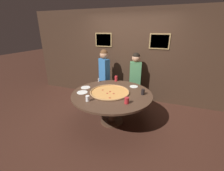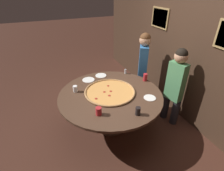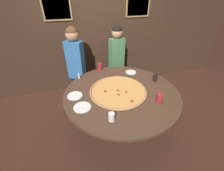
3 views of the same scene
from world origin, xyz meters
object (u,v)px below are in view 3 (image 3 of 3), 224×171
(giant_pizza, at_px, (118,91))
(condiment_shaker, at_px, (79,76))
(dining_table, at_px, (121,97))
(white_plate_left_side, at_px, (82,107))
(diner_far_left, at_px, (117,56))
(drink_cup_near_right, at_px, (112,117))
(drink_cup_centre_back, at_px, (160,98))
(drink_cup_front_edge, at_px, (100,67))
(white_plate_far_back, at_px, (131,72))
(white_plate_beside_cup, at_px, (75,96))
(drink_cup_far_right, at_px, (155,78))
(diner_side_right, at_px, (76,62))

(giant_pizza, height_order, condiment_shaker, condiment_shaker)
(dining_table, distance_m, white_plate_left_side, 0.67)
(condiment_shaker, relative_size, diner_far_left, 0.07)
(drink_cup_near_right, bearing_deg, drink_cup_centre_back, 12.81)
(giant_pizza, relative_size, diner_far_left, 0.59)
(dining_table, height_order, drink_cup_front_edge, drink_cup_front_edge)
(white_plate_far_back, relative_size, diner_far_left, 0.13)
(white_plate_far_back, bearing_deg, drink_cup_centre_back, -85.83)
(drink_cup_near_right, xyz_separation_m, white_plate_far_back, (0.67, 1.07, -0.05))
(white_plate_beside_cup, bearing_deg, diner_far_left, 47.60)
(drink_cup_near_right, relative_size, white_plate_far_back, 0.56)
(drink_cup_front_edge, xyz_separation_m, drink_cup_far_right, (0.82, -0.64, -0.01))
(diner_far_left, bearing_deg, white_plate_left_side, 43.39)
(white_plate_left_side, bearing_deg, white_plate_beside_cup, 105.51)
(white_plate_beside_cup, height_order, white_plate_left_side, same)
(giant_pizza, bearing_deg, dining_table, -11.13)
(white_plate_left_side, bearing_deg, drink_cup_far_right, 15.52)
(drink_cup_centre_back, height_order, white_plate_beside_cup, drink_cup_centre_back)
(drink_cup_front_edge, relative_size, drink_cup_centre_back, 1.18)
(drink_cup_far_right, height_order, drink_cup_centre_back, drink_cup_far_right)
(giant_pizza, bearing_deg, drink_cup_centre_back, -37.47)
(giant_pizza, distance_m, drink_cup_front_edge, 0.79)
(diner_far_left, bearing_deg, drink_cup_near_right, 58.02)
(drink_cup_centre_back, distance_m, white_plate_beside_cup, 1.22)
(drink_cup_centre_back, bearing_deg, white_plate_left_side, 171.46)
(white_plate_far_back, bearing_deg, drink_cup_front_edge, 155.26)
(drink_cup_near_right, distance_m, diner_far_left, 1.76)
(drink_cup_front_edge, relative_size, diner_side_right, 0.09)
(giant_pizza, bearing_deg, drink_cup_front_edge, 98.75)
(dining_table, height_order, white_plate_left_side, white_plate_left_side)
(condiment_shaker, bearing_deg, white_plate_beside_cup, -102.45)
(drink_cup_centre_back, distance_m, white_plate_far_back, 0.91)
(giant_pizza, bearing_deg, condiment_shaker, 133.35)
(drink_cup_front_edge, bearing_deg, white_plate_far_back, -24.74)
(white_plate_beside_cup, bearing_deg, diner_side_right, 84.09)
(white_plate_far_back, bearing_deg, condiment_shaker, 177.86)
(drink_cup_far_right, xyz_separation_m, white_plate_left_side, (-1.27, -0.35, -0.06))
(drink_cup_far_right, distance_m, condiment_shaker, 1.31)
(white_plate_beside_cup, bearing_deg, giant_pizza, -6.14)
(dining_table, height_order, drink_cup_centre_back, drink_cup_centre_back)
(drink_cup_front_edge, height_order, diner_far_left, diner_far_left)
(white_plate_beside_cup, height_order, condiment_shaker, condiment_shaker)
(white_plate_beside_cup, distance_m, condiment_shaker, 0.51)
(giant_pizza, relative_size, diner_side_right, 0.57)
(drink_cup_far_right, xyz_separation_m, white_plate_beside_cup, (-1.35, -0.07, -0.06))
(diner_side_right, bearing_deg, white_plate_far_back, -173.92)
(giant_pizza, distance_m, diner_side_right, 1.14)
(drink_cup_front_edge, distance_m, condiment_shaker, 0.47)
(drink_cup_near_right, xyz_separation_m, drink_cup_centre_back, (0.74, 0.17, 0.01))
(dining_table, distance_m, diner_far_left, 1.19)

